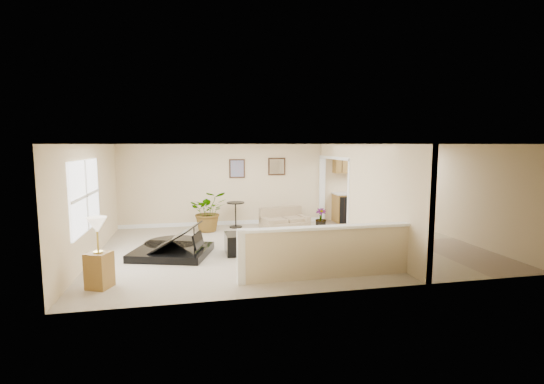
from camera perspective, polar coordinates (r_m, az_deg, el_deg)
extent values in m
plane|color=#C1B196|center=(9.73, 2.69, -7.95)|extent=(9.00, 9.00, 0.00)
cube|color=beige|center=(12.39, -0.70, 1.17)|extent=(9.00, 0.04, 2.50)
cube|color=beige|center=(6.65, 9.15, -3.96)|extent=(9.00, 0.04, 2.50)
cube|color=beige|center=(9.44, -24.77, -1.29)|extent=(0.04, 6.00, 2.50)
cube|color=beige|center=(11.45, 25.12, 0.03)|extent=(0.04, 6.00, 2.50)
cube|color=white|center=(9.40, 2.78, 6.95)|extent=(9.00, 6.00, 0.04)
cube|color=gray|center=(10.92, 19.05, -6.65)|extent=(2.70, 6.00, 0.01)
cube|color=beige|center=(9.01, 15.84, -1.29)|extent=(0.12, 3.60, 2.50)
cube|color=beige|center=(11.64, 9.24, 5.88)|extent=(0.12, 2.35, 0.40)
cube|color=beige|center=(7.52, 8.21, -8.73)|extent=(3.30, 0.12, 0.95)
cube|color=white|center=(7.40, 8.28, -5.08)|extent=(3.40, 0.22, 0.05)
cube|color=white|center=(7.14, -4.51, -9.33)|extent=(0.14, 0.14, 1.00)
cube|color=white|center=(8.93, -25.47, -0.47)|extent=(0.05, 2.15, 1.45)
cube|color=#372114|center=(12.18, -5.08, 3.40)|extent=(0.48, 0.03, 0.58)
cube|color=#915C79|center=(12.16, -5.07, 3.39)|extent=(0.40, 0.01, 0.50)
cube|color=#372114|center=(12.38, 0.69, 3.72)|extent=(0.55, 0.03, 0.55)
cube|color=silver|center=(12.36, 0.71, 3.71)|extent=(0.46, 0.01, 0.46)
cube|color=olive|center=(13.24, 13.74, -2.15)|extent=(2.30, 0.60, 0.90)
cube|color=beige|center=(13.17, 13.80, -0.13)|extent=(2.36, 0.65, 0.04)
cube|color=black|center=(12.92, 10.53, -2.38)|extent=(0.60, 0.60, 0.84)
cube|color=olive|center=(13.20, 13.70, 4.37)|extent=(2.30, 0.35, 0.75)
cube|color=black|center=(9.07, -14.45, -3.71)|extent=(1.95, 1.80, 0.33)
cylinder|color=black|center=(9.68, -15.26, -3.07)|extent=(1.38, 1.38, 0.33)
cube|color=white|center=(9.08, -8.39, -3.83)|extent=(0.56, 1.13, 0.02)
cube|color=black|center=(9.14, -15.17, -1.74)|extent=(1.59, 1.59, 0.75)
cube|color=black|center=(9.12, -5.61, -7.48)|extent=(0.36, 0.70, 0.46)
cube|color=tan|center=(11.84, 1.84, -4.29)|extent=(1.50, 1.05, 0.38)
cube|color=tan|center=(12.05, 1.52, -2.19)|extent=(1.38, 0.47, 0.40)
cube|color=tan|center=(11.67, -1.04, -3.13)|extent=(0.32, 0.79, 0.15)
cube|color=tan|center=(11.94, 4.66, -2.92)|extent=(0.32, 0.79, 0.15)
cylinder|color=black|center=(11.97, -5.27, -5.05)|extent=(0.38, 0.38, 0.03)
cylinder|color=black|center=(11.90, -5.29, -3.33)|extent=(0.04, 0.04, 0.74)
cylinder|color=black|center=(11.83, -5.31, -1.55)|extent=(0.53, 0.53, 0.03)
cylinder|color=black|center=(11.55, -9.08, -5.04)|extent=(0.33, 0.33, 0.23)
imported|color=#19541E|center=(11.46, -9.13, -2.75)|extent=(1.09, 0.95, 1.17)
cylinder|color=black|center=(11.99, 7.05, -4.62)|extent=(0.30, 0.30, 0.21)
imported|color=#19541E|center=(11.95, 7.07, -3.75)|extent=(0.42, 0.42, 0.58)
cube|color=olive|center=(7.61, -23.72, -10.32)|extent=(0.49, 0.49, 0.63)
cylinder|color=gold|center=(7.52, -23.85, -7.94)|extent=(0.17, 0.17, 0.02)
cylinder|color=gold|center=(7.47, -23.93, -6.37)|extent=(0.03, 0.03, 0.42)
cone|color=beige|center=(7.42, -24.03, -4.39)|extent=(0.34, 0.34, 0.27)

